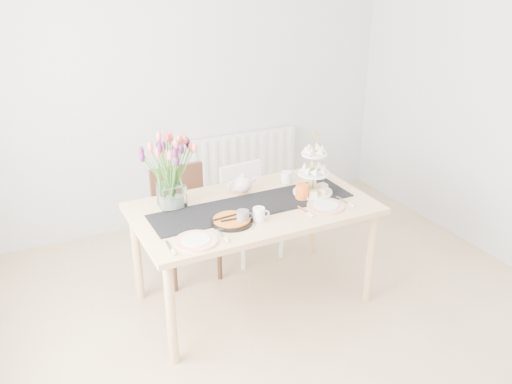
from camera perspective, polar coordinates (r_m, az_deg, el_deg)
name	(u,v)px	position (r m, az deg, el deg)	size (l,w,h in m)	color
room_shell	(325,163)	(2.87, 7.24, 3.03)	(4.50, 4.50, 4.50)	tan
radiator	(238,165)	(5.19, -1.90, 2.87)	(1.20, 0.08, 0.60)	white
dining_table	(253,216)	(3.68, -0.30, -2.54)	(1.60, 0.90, 0.75)	tan
chair_brown	(183,214)	(4.17, -7.66, -2.28)	(0.42, 0.42, 0.84)	#371D14
chair_white	(247,204)	(4.43, -0.99, -1.27)	(0.43, 0.43, 0.75)	white
table_runner	(253,205)	(3.65, -0.30, -1.40)	(1.40, 0.35, 0.01)	black
tulip_vase	(169,161)	(3.55, -9.11, 3.21)	(0.60, 0.60, 0.51)	silver
cake_stand	(313,178)	(3.80, 6.04, 1.43)	(0.28, 0.28, 0.41)	gold
teapot	(243,184)	(3.82, -1.43, 0.83)	(0.21, 0.17, 0.14)	white
cream_jug	(286,177)	(4.01, 3.22, 1.57)	(0.08, 0.08, 0.08)	white
tart_tin	(232,221)	(3.42, -2.56, -3.05)	(0.26, 0.26, 0.03)	black
mug_grey	(243,218)	(3.39, -1.39, -2.71)	(0.08, 0.08, 0.09)	slate
mug_white	(259,215)	(3.42, 0.30, -2.40)	(0.08, 0.08, 0.09)	white
mug_orange	(302,192)	(3.74, 4.88, 0.00)	(0.09, 0.09, 0.11)	orange
plate_left	(196,241)	(3.22, -6.34, -5.14)	(0.26, 0.26, 0.01)	white
plate_right	(326,206)	(3.66, 7.34, -1.47)	(0.25, 0.25, 0.01)	silver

